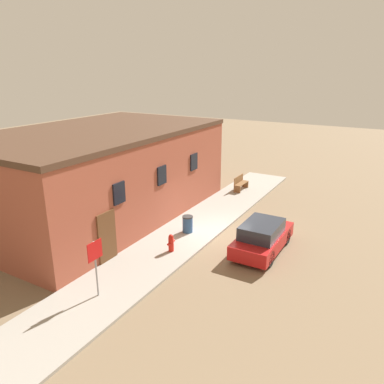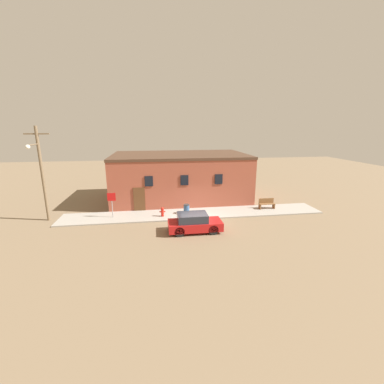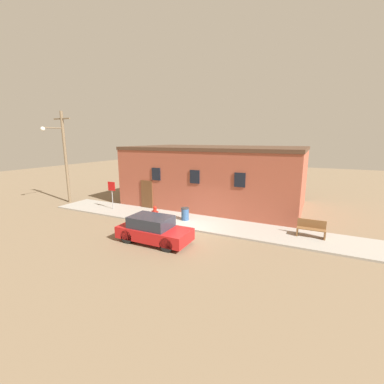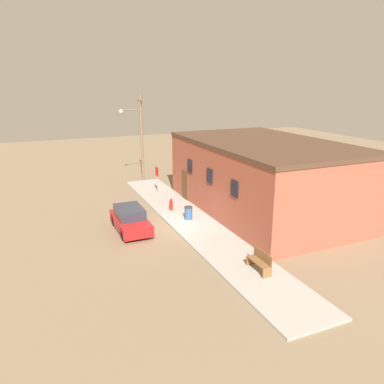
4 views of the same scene
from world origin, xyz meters
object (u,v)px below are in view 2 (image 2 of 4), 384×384
Objects in this scene: bench at (267,204)px; utility_pole at (41,171)px; fire_hydrant at (162,212)px; trash_bin at (186,209)px; stop_sign at (112,200)px; parked_car at (194,223)px.

bench is 18.89m from utility_pole.
fire_hydrant is 0.95× the size of trash_bin.
bench is at bearing 0.58° from utility_pole.
fire_hydrant is 0.10× the size of utility_pole.
stop_sign reaches higher than bench.
trash_bin is at bearing -0.02° from stop_sign.
trash_bin is (2.06, 0.39, 0.02)m from fire_hydrant.
stop_sign is at bearing 149.17° from parked_car.
bench is (9.45, 0.76, 0.05)m from fire_hydrant.
fire_hydrant is 4.20m from stop_sign.
stop_sign is at bearing 179.98° from trash_bin.
utility_pole is (-5.07, 0.19, 2.51)m from stop_sign.
trash_bin is at bearing 91.41° from parked_car.
utility_pole reaches higher than trash_bin.
stop_sign is 6.19m from trash_bin.
utility_pole reaches higher than parked_car.
parked_car is at bearing -150.82° from bench.
bench reaches higher than fire_hydrant.
trash_bin is 0.11× the size of utility_pole.
stop_sign is at bearing -2.12° from utility_pole.
fire_hydrant is 0.20× the size of parked_car.
trash_bin is (6.10, -0.00, -1.03)m from stop_sign.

